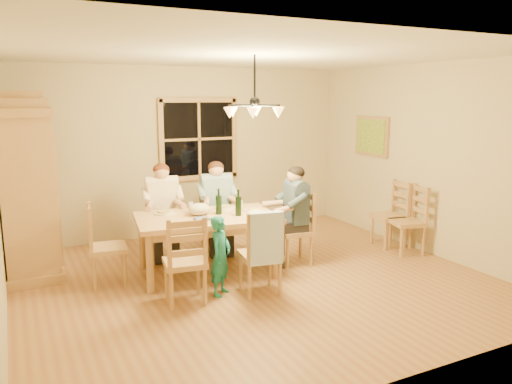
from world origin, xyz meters
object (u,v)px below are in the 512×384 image
chair_far_right (217,232)px  adult_slate_man (295,203)px  adult_woman (162,199)px  adult_plaid_man (217,196)px  chair_end_right (294,242)px  dining_table (207,224)px  chair_far_left (164,237)px  chair_end_left (109,260)px  chair_near_left (185,276)px  chair_near_right (260,267)px  armoire (28,191)px  child (221,256)px  chandelier (255,110)px  chair_spare_front (406,232)px  chair_spare_back (388,226)px  wine_bottle_b (238,203)px  wine_bottle_a (219,201)px

chair_far_right → adult_slate_man: 1.31m
adult_woman → adult_plaid_man: size_ratio=1.00×
chair_end_right → chair_far_right: bearing=46.6°
dining_table → adult_woman: 0.94m
chair_far_left → chair_end_left: (-0.87, -0.70, 0.00)m
chair_end_left → chair_near_left: bearing=43.3°
chair_near_left → adult_plaid_man: 1.89m
chair_end_right → adult_plaid_man: bearing=46.6°
dining_table → chair_near_right: bearing=-70.0°
armoire → child: 2.68m
adult_slate_man → adult_woman: bearing=63.4°
dining_table → child: child is taller
chandelier → chair_spare_front: 3.03m
chair_far_left → chair_spare_back: (3.20, -0.96, 0.00)m
chandelier → chair_near_right: size_ratio=0.78×
chair_near_right → adult_slate_man: adult_slate_man is taller
chair_spare_back → armoire: bearing=83.6°
chair_near_right → wine_bottle_b: bearing=94.1°
chair_far_left → adult_slate_man: adult_slate_man is taller
chair_end_right → wine_bottle_a: size_ratio=3.00×
chair_far_right → chair_near_right: (-0.13, -1.63, 0.00)m
chair_near_left → chair_end_right: bearing=26.6°
chair_end_left → child: bearing=58.7°
chair_end_left → adult_woman: adult_woman is taller
adult_woman → wine_bottle_b: size_ratio=2.65×
chandelier → dining_table: bearing=131.8°
wine_bottle_b → child: 0.86m
chair_far_left → chair_near_right: same height
chair_end_right → chair_spare_back: size_ratio=1.00×
chair_near_right → child: bearing=168.4°
chair_near_right → wine_bottle_a: (-0.14, 0.87, 0.62)m
adult_slate_man → chair_far_right: bearing=46.6°
chair_end_left → wine_bottle_b: 1.71m
adult_woman → child: 1.65m
chair_spare_front → chair_end_left: bearing=95.3°
wine_bottle_a → wine_bottle_b: 0.26m
wine_bottle_a → child: (-0.28, -0.72, -0.47)m
chair_far_right → chair_end_right: size_ratio=1.00×
chair_end_right → child: size_ratio=1.08×
armoire → chair_far_left: (1.67, -0.24, -0.75)m
armoire → chair_near_left: armoire is taller
armoire → dining_table: bearing=-29.1°
armoire → wine_bottle_b: 2.68m
adult_woman → dining_table: bearing=117.9°
chair_end_right → chair_spare_back: bearing=-79.6°
chair_near_right → chair_end_left: size_ratio=1.00×
chair_far_left → chair_spare_back: bearing=171.2°
chandelier → adult_slate_man: 1.48m
chair_far_left → wine_bottle_a: wine_bottle_a is taller
chair_near_left → chair_end_right: same height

